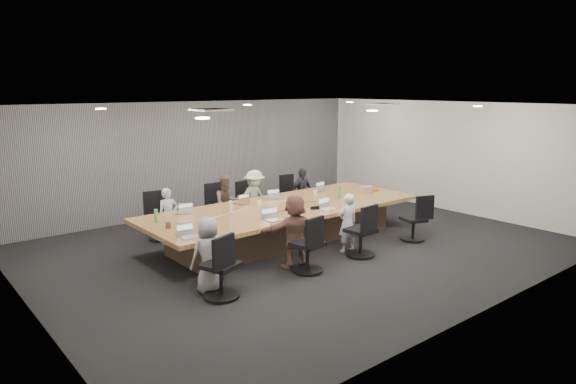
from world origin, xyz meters
TOP-DOWN VIEW (x-y plane):
  - floor at (0.00, 0.00)m, footprint 10.00×8.00m
  - ceiling at (0.00, 0.00)m, footprint 10.00×8.00m
  - wall_back at (0.00, 4.00)m, footprint 10.00×0.00m
  - wall_front at (0.00, -4.00)m, footprint 10.00×0.00m
  - wall_left at (-5.00, 0.00)m, footprint 0.00×8.00m
  - wall_right at (5.00, 0.00)m, footprint 0.00×8.00m
  - curtain at (0.00, 3.92)m, footprint 9.80×0.04m
  - conference_table at (0.00, 0.50)m, footprint 6.00×2.20m
  - chair_0 at (-1.96, 2.20)m, footprint 0.64×0.64m
  - chair_1 at (-0.56, 2.20)m, footprint 0.57×0.57m
  - chair_2 at (0.19, 2.20)m, footprint 0.59×0.59m
  - chair_3 at (1.63, 2.20)m, footprint 0.56×0.56m
  - chair_4 at (-2.62, -1.20)m, footprint 0.74×0.74m
  - chair_5 at (-0.87, -1.20)m, footprint 0.66×0.66m
  - chair_6 at (0.46, -1.20)m, footprint 0.62×0.62m
  - chair_7 at (2.07, -1.20)m, footprint 0.66×0.66m
  - person_0 at (-1.96, 1.85)m, footprint 0.44×0.31m
  - laptop_0 at (-1.96, 1.30)m, footprint 0.32×0.26m
  - person_1 at (-0.56, 1.85)m, footprint 0.69×0.58m
  - laptop_1 at (-0.56, 1.30)m, footprint 0.33×0.25m
  - person_2 at (0.19, 1.85)m, footprint 0.92×0.64m
  - laptop_2 at (0.19, 1.30)m, footprint 0.31×0.24m
  - person_3 at (1.63, 1.85)m, footprint 0.73×0.36m
  - laptop_3 at (1.63, 1.30)m, footprint 0.33×0.25m
  - person_4 at (-2.62, -0.85)m, footprint 0.61×0.42m
  - laptop_4 at (-2.62, -0.30)m, footprint 0.33×0.26m
  - person_5 at (-0.87, -0.85)m, footprint 1.27×0.59m
  - laptop_5 at (-0.87, -0.30)m, footprint 0.38×0.29m
  - person_6 at (0.46, -0.85)m, footprint 0.46×0.34m
  - laptop_6 at (0.46, -0.30)m, footprint 0.35×0.27m
  - bottle_green_left at (-2.65, 0.93)m, footprint 0.09×0.09m
  - bottle_green_right at (1.40, 0.33)m, footprint 0.09×0.09m
  - bottle_clear at (-1.20, 0.70)m, footprint 0.09×0.09m
  - cup_white_far at (-0.42, 0.83)m, footprint 0.11×0.11m
  - cup_white_near at (1.24, 0.93)m, footprint 0.10×0.10m
  - mug_brown at (-2.65, 0.46)m, footprint 0.10×0.10m
  - mic_left at (-0.60, 0.33)m, footprint 0.16×0.11m
  - mic_right at (0.14, 0.32)m, footprint 0.15×0.12m
  - stapler at (0.28, -0.11)m, footprint 0.18×0.10m
  - canvas_bag at (2.33, 0.37)m, footprint 0.30×0.21m
  - snack_packet at (2.65, 0.38)m, footprint 0.21×0.16m

SIDE VIEW (x-z plane):
  - floor at x=0.00m, z-range 0.00..0.00m
  - chair_2 at x=0.19m, z-range 0.00..0.75m
  - chair_3 at x=1.63m, z-range 0.00..0.75m
  - chair_7 at x=2.07m, z-range 0.00..0.76m
  - conference_table at x=0.00m, z-range 0.03..0.77m
  - chair_1 at x=-0.56m, z-range 0.00..0.82m
  - chair_0 at x=-1.96m, z-range 0.00..0.82m
  - chair_5 at x=-0.87m, z-range 0.00..0.84m
  - chair_6 at x=0.46m, z-range 0.00..0.84m
  - chair_4 at x=-2.62m, z-range 0.00..0.86m
  - person_0 at x=-1.96m, z-range 0.00..1.15m
  - person_6 at x=0.46m, z-range 0.00..1.16m
  - person_3 at x=1.63m, z-range 0.00..1.20m
  - person_4 at x=-2.62m, z-range 0.00..1.20m
  - person_1 at x=-0.56m, z-range 0.00..1.27m
  - person_2 at x=0.19m, z-range 0.00..1.30m
  - person_5 at x=-0.87m, z-range 0.00..1.32m
  - laptop_0 at x=-1.96m, z-range 0.74..0.76m
  - laptop_1 at x=-0.56m, z-range 0.74..0.76m
  - laptop_2 at x=0.19m, z-range 0.74..0.76m
  - laptop_3 at x=1.63m, z-range 0.74..0.76m
  - laptop_4 at x=-2.62m, z-range 0.74..0.76m
  - laptop_5 at x=-0.87m, z-range 0.74..0.76m
  - laptop_6 at x=0.46m, z-range 0.74..0.76m
  - mic_right at x=0.14m, z-range 0.74..0.77m
  - mic_left at x=-0.60m, z-range 0.74..0.77m
  - snack_packet at x=2.65m, z-range 0.74..0.78m
  - stapler at x=0.28m, z-range 0.74..0.81m
  - cup_white_near at x=1.24m, z-range 0.74..0.84m
  - cup_white_far at x=-0.42m, z-range 0.74..0.85m
  - mug_brown at x=-2.65m, z-range 0.74..0.85m
  - canvas_bag at x=2.33m, z-range 0.74..0.89m
  - bottle_clear at x=-1.20m, z-range 0.74..0.98m
  - bottle_green_left at x=-2.65m, z-range 0.74..0.99m
  - bottle_green_right at x=1.40m, z-range 0.74..1.01m
  - wall_back at x=0.00m, z-range 0.00..2.80m
  - wall_front at x=0.00m, z-range 0.00..2.80m
  - wall_left at x=-5.00m, z-range 0.00..2.80m
  - wall_right at x=5.00m, z-range 0.00..2.80m
  - curtain at x=0.00m, z-range 0.00..2.80m
  - ceiling at x=0.00m, z-range 2.80..2.80m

